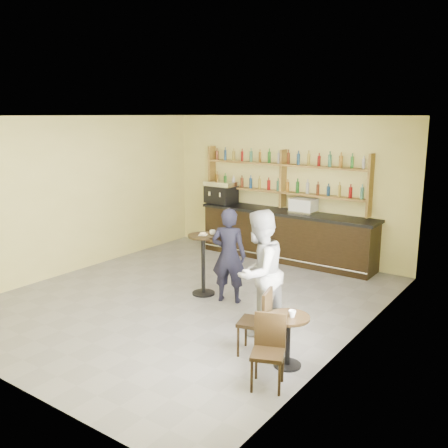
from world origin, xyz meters
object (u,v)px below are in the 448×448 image
Objects in this scene: pedestal_table at (203,265)px; espresso_machine at (221,192)px; patron_second at (259,273)px; chair_west at (254,322)px; bar_counter at (286,236)px; chair_south at (268,353)px; cafe_table at (288,341)px; man_main at (229,255)px; pastry_case at (303,206)px.

espresso_machine is at bearing 120.07° from pedestal_table.
patron_second is at bearing -38.81° from espresso_machine.
chair_west is 0.49× the size of patron_second.
bar_counter is at bearing -155.19° from patron_second.
espresso_machine is at bearing 108.27° from chair_south.
espresso_machine reaches higher than pedestal_table.
bar_counter reaches higher than chair_south.
pedestal_table is at bearing -51.11° from espresso_machine.
chair_south is at bearing -85.24° from cafe_table.
man_main is 2.39× the size of cafe_table.
pedestal_table is at bearing 118.72° from chair_south.
cafe_table is (1.96, -4.29, -0.93)m from pastry_case.
bar_counter is 2.82m from pedestal_table.
cafe_table is at bearing -37.05° from espresso_machine.
bar_counter is at bearing -102.55° from man_main.
espresso_machine is at bearing -135.34° from patron_second.
chair_south is at bearing -40.44° from espresso_machine.
chair_west is (1.41, -1.41, -0.37)m from man_main.
cafe_table is (2.53, -1.48, -0.21)m from pedestal_table.
pastry_case is 5.35m from chair_south.
chair_west is at bearing 114.25° from man_main.
espresso_machine is (-1.80, 0.00, 0.82)m from bar_counter.
chair_west is at bearing -66.86° from bar_counter.
chair_west is (1.81, -4.24, -0.10)m from bar_counter.
espresso_machine is 3.63m from man_main.
pastry_case is 2.96m from pedestal_table.
chair_west is 0.84m from patron_second.
chair_west is (-0.55, 0.05, 0.12)m from cafe_table.
espresso_machine reaches higher than chair_west.
pastry_case is 0.29× the size of patron_second.
pastry_case is 0.77× the size of cafe_table.
patron_second is at bearing -168.71° from chair_west.
bar_counter is 1.98m from espresso_machine.
patron_second is at bearing 103.17° from chair_south.
chair_west is at bearing 28.92° from patron_second.
bar_counter is at bearing 8.82° from espresso_machine.
chair_south is at bearing 37.93° from patron_second.
bar_counter is 4.61m from chair_west.
cafe_table is 0.37× the size of patron_second.
espresso_machine is 3.35m from pedestal_table.
bar_counter is 2.48× the size of man_main.
chair_south is at bearing 113.57° from man_main.
pastry_case is 0.32× the size of man_main.
pastry_case is 0.58× the size of chair_west.
man_main is 1.80× the size of chair_west.
pedestal_table is (-0.57, -2.81, -0.72)m from pastry_case.
pedestal_table reaches higher than chair_west.
pastry_case is at bearing 78.46° from pedestal_table.
cafe_table is at bearing 69.46° from chair_west.
patron_second reaches higher than espresso_machine.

